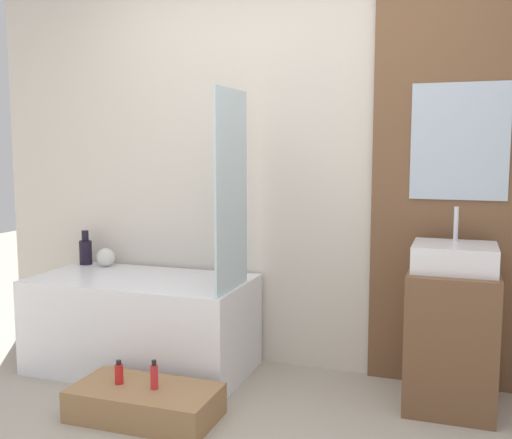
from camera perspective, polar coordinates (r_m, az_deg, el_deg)
wall_tiled_back at (r=3.70m, az=3.62°, el=5.76°), size 4.20×0.06×2.60m
wall_wood_accent at (r=3.52m, az=18.75°, el=5.44°), size 0.95×0.04×2.60m
bathtub at (r=3.82m, az=-10.79°, el=-9.67°), size 1.33×0.70×0.58m
glass_shower_screen at (r=3.31m, az=-2.35°, el=2.75°), size 0.01×0.46×1.11m
wooden_step_bench at (r=3.23m, az=-10.52°, el=-16.76°), size 0.74×0.39×0.16m
vanity_cabinet at (r=3.39m, az=18.10°, el=-10.70°), size 0.45×0.52×0.73m
sink at (r=3.29m, az=18.38°, el=-3.43°), size 0.42×0.37×0.33m
vase_tall_dark at (r=4.25m, az=-15.92°, el=-2.87°), size 0.08×0.08×0.23m
vase_round_light at (r=4.14m, az=-14.12°, el=-3.52°), size 0.12×0.12×0.12m
bottle_soap_primary at (r=3.25m, az=-12.91°, el=-14.08°), size 0.04×0.04×0.12m
bottle_soap_secondary at (r=3.15m, az=-9.67°, el=-14.49°), size 0.04×0.04×0.15m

